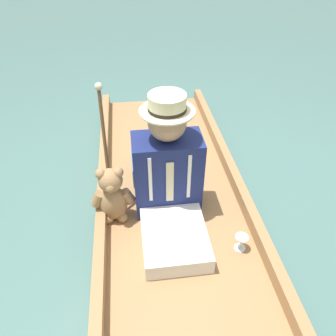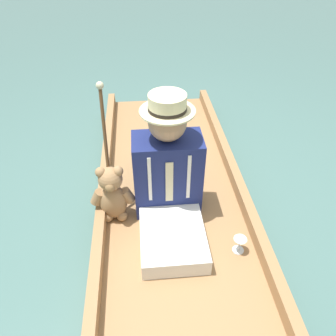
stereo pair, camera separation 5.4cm
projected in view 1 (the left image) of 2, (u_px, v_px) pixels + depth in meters
ground_plane at (173, 214)px, 2.26m from camera, size 16.00×16.00×0.00m
punt_boat at (173, 207)px, 2.22m from camera, size 0.99×3.02×0.20m
seat_cushion at (159, 166)px, 2.39m from camera, size 0.39×0.28×0.15m
seated_person at (169, 178)px, 1.94m from camera, size 0.41×0.71×0.80m
teddy_bear at (113, 196)px, 1.98m from camera, size 0.28×0.16×0.40m
wine_glass at (241, 240)px, 1.86m from camera, size 0.07×0.07×0.10m
walking_cane at (105, 145)px, 1.89m from camera, size 0.04×0.27×0.82m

